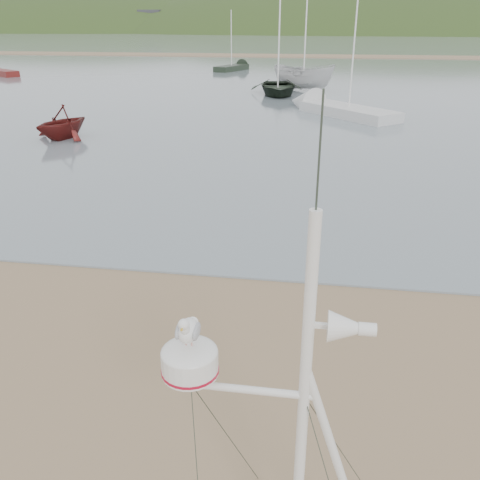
# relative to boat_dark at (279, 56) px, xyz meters

# --- Properties ---
(ground) EXTENTS (560.00, 560.00, 0.00)m
(ground) POSITION_rel_boat_dark_xyz_m (-0.21, -30.38, -2.52)
(ground) COLOR #7C6347
(ground) RESTS_ON ground
(water) EXTENTS (560.00, 256.00, 0.04)m
(water) POSITION_rel_boat_dark_xyz_m (-0.21, 101.62, -2.50)
(water) COLOR slate
(water) RESTS_ON ground
(sandbar) EXTENTS (560.00, 7.00, 0.07)m
(sandbar) POSITION_rel_boat_dark_xyz_m (-0.21, 39.62, -2.44)
(sandbar) COLOR #7C6347
(sandbar) RESTS_ON water
(hill_ridge) EXTENTS (620.00, 180.00, 80.00)m
(hill_ridge) POSITION_rel_boat_dark_xyz_m (18.30, 204.62, -22.21)
(hill_ridge) COLOR #233516
(hill_ridge) RESTS_ON ground
(far_cottages) EXTENTS (294.40, 6.30, 8.00)m
(far_cottages) POSITION_rel_boat_dark_xyz_m (2.79, 165.62, 1.48)
(far_cottages) COLOR silver
(far_cottages) RESTS_ON ground
(boat_dark) EXTENTS (3.65, 1.51, 4.96)m
(boat_dark) POSITION_rel_boat_dark_xyz_m (0.00, 0.00, 0.00)
(boat_dark) COLOR black
(boat_dark) RESTS_ON water
(boat_red) EXTENTS (2.65, 2.11, 2.67)m
(boat_red) POSITION_rel_boat_dark_xyz_m (-7.84, -15.02, -1.14)
(boat_red) COLOR #5A1714
(boat_red) RESTS_ON water
(boat_white) EXTENTS (2.46, 2.43, 4.79)m
(boat_white) POSITION_rel_boat_dark_xyz_m (1.59, 2.60, -0.08)
(boat_white) COLOR silver
(boat_white) RESTS_ON water
(sailboat_dark_mid) EXTENTS (3.50, 6.11, 5.99)m
(sailboat_dark_mid) POSITION_rel_boat_dark_xyz_m (-5.51, 18.29, -2.22)
(sailboat_dark_mid) COLOR black
(sailboat_dark_mid) RESTS_ON ground
(sailboat_white_near) EXTENTS (6.50, 6.91, 7.57)m
(sailboat_white_near) POSITION_rel_boat_dark_xyz_m (2.97, -6.05, -2.22)
(sailboat_white_near) COLOR silver
(sailboat_white_near) RESTS_ON ground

